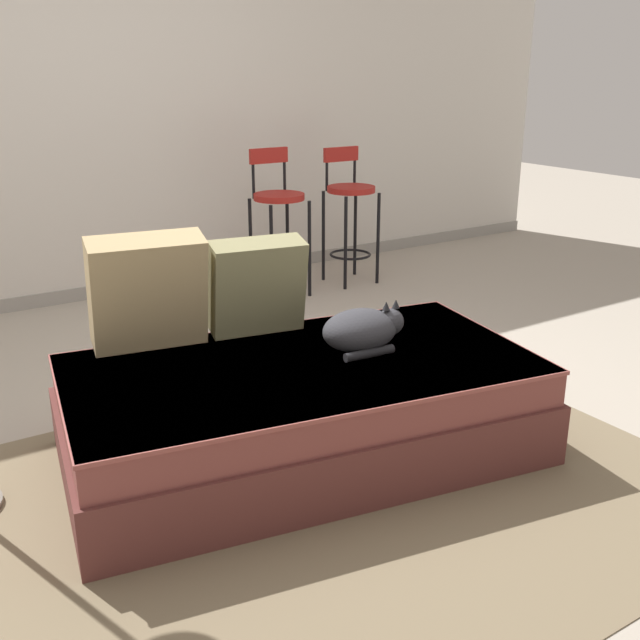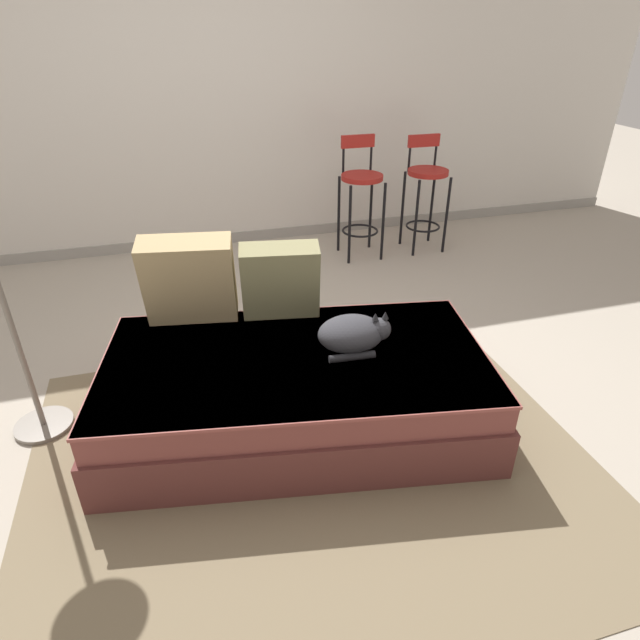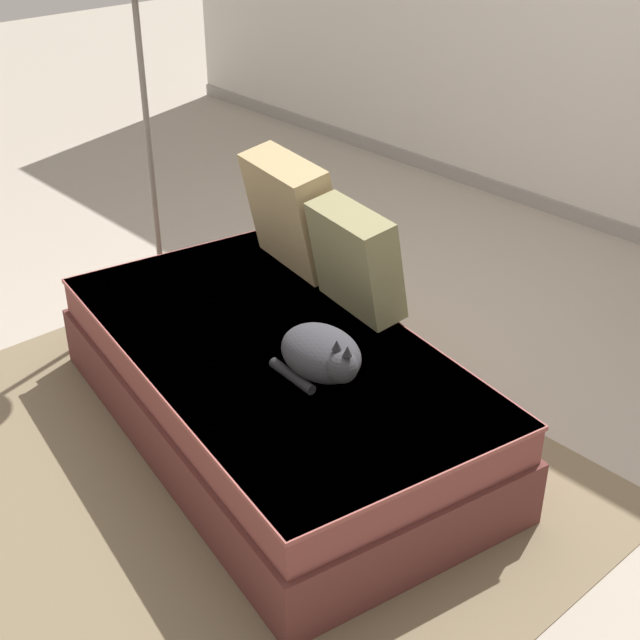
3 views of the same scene
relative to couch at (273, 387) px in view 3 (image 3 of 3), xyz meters
name	(u,v)px [view 3 (image 3 of 3)]	position (x,y,z in m)	size (l,w,h in m)	color
ground_plane	(349,392)	(0.00, 0.40, -0.21)	(16.00, 16.00, 0.00)	#A89E8E
wall_baseboard_trim	(634,234)	(0.00, 2.60, -0.16)	(8.00, 0.02, 0.09)	gray
area_rug	(212,464)	(0.00, -0.30, -0.20)	(2.55, 2.09, 0.01)	#75664C
couch	(273,387)	(0.00, 0.00, 0.00)	(1.99, 1.29, 0.40)	brown
throw_pillow_corner	(292,212)	(-0.43, 0.48, 0.44)	(0.49, 0.33, 0.48)	tan
throw_pillow_middle	(355,260)	(0.02, 0.40, 0.41)	(0.43, 0.28, 0.42)	#847F56
cat	(322,354)	(0.28, -0.01, 0.28)	(0.36, 0.26, 0.20)	#333338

